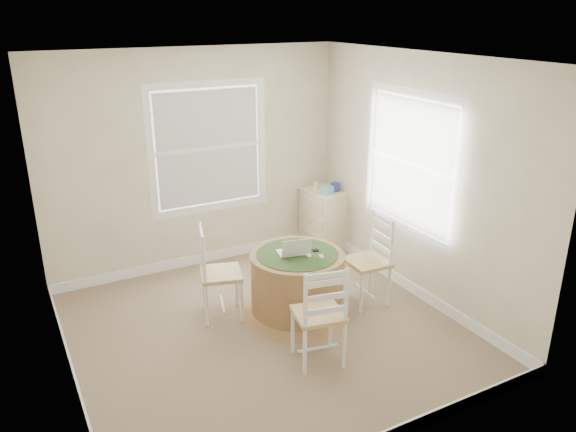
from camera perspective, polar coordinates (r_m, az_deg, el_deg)
room at (r=5.30m, az=-1.64°, el=1.76°), size 3.64×3.64×2.64m
round_table at (r=5.75m, az=0.92°, el=-6.67°), size 1.14×1.14×0.69m
chair_left at (r=5.73m, az=-6.82°, el=-5.80°), size 0.50×0.51×0.95m
chair_near at (r=5.00m, az=3.13°, el=-9.88°), size 0.49×0.48×0.95m
chair_right at (r=6.00m, az=8.02°, el=-4.60°), size 0.42×0.44×0.95m
laptop at (r=5.61m, az=0.58°, el=-3.62°), size 0.34×0.31×0.21m
mouse at (r=5.58m, az=2.08°, el=-4.03°), size 0.08×0.10×0.03m
phone at (r=5.57m, az=3.41°, el=-4.14°), size 0.07×0.10×0.02m
keys at (r=5.69m, az=2.80°, el=-3.55°), size 0.07×0.06×0.02m
corner_chest at (r=7.39m, az=3.64°, el=-0.25°), size 0.49×0.63×0.78m
tissue_box at (r=7.13m, az=4.03°, el=2.67°), size 0.13×0.13×0.10m
box_yellow at (r=7.33m, az=3.57°, el=3.02°), size 0.16×0.11×0.06m
box_blue at (r=7.22m, az=4.84°, el=2.95°), size 0.09×0.09×0.12m
cup_cream at (r=7.31m, az=2.84°, el=3.11°), size 0.07×0.07×0.09m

